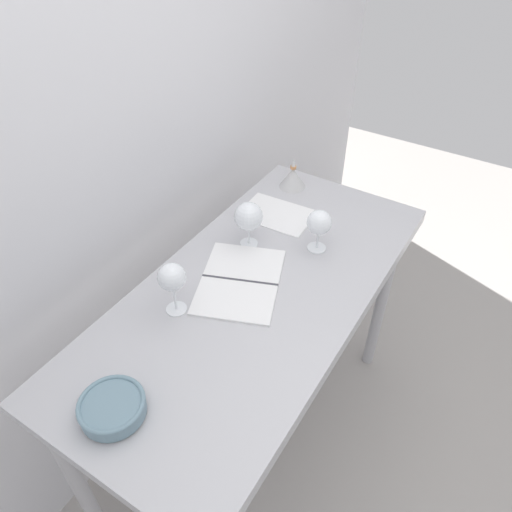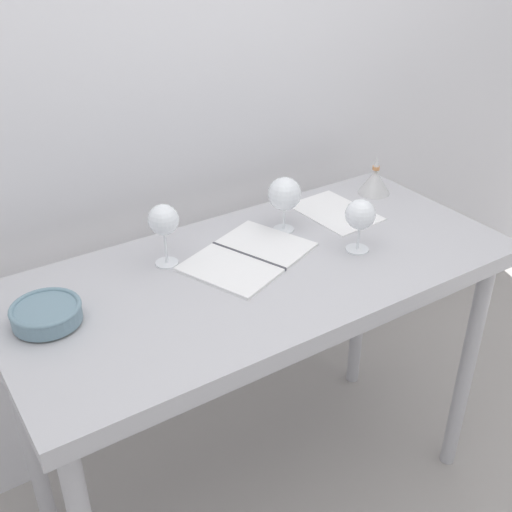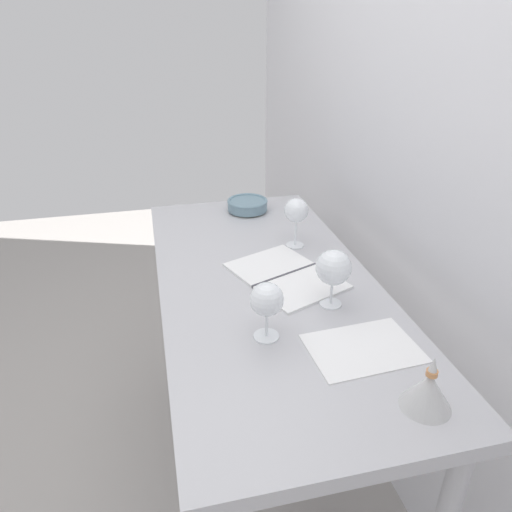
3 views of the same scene
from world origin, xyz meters
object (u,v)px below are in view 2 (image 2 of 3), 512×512
(wine_glass_far_right, at_px, (285,195))
(open_notebook, at_px, (248,256))
(wine_glass_near_right, at_px, (360,216))
(decanter_funnel, at_px, (375,181))
(tasting_bowl, at_px, (46,313))
(tasting_sheet_upper, at_px, (335,212))
(wine_glass_far_left, at_px, (163,221))

(wine_glass_far_right, bearing_deg, open_notebook, -155.68)
(wine_glass_near_right, relative_size, decanter_funnel, 1.21)
(open_notebook, xyz_separation_m, tasting_bowl, (-0.56, 0.00, 0.02))
(open_notebook, relative_size, decanter_funnel, 3.22)
(wine_glass_far_right, xyz_separation_m, open_notebook, (-0.18, -0.08, -0.11))
(tasting_bowl, bearing_deg, tasting_sheet_upper, 5.18)
(decanter_funnel, bearing_deg, tasting_sheet_upper, -167.41)
(tasting_sheet_upper, relative_size, tasting_bowl, 1.60)
(wine_glass_near_right, relative_size, tasting_bowl, 0.93)
(wine_glass_far_right, height_order, open_notebook, wine_glass_far_right)
(wine_glass_near_right, bearing_deg, tasting_bowl, 170.98)
(wine_glass_near_right, xyz_separation_m, tasting_bowl, (-0.84, 0.13, -0.08))
(wine_glass_near_right, relative_size, open_notebook, 0.38)
(wine_glass_far_right, height_order, wine_glass_near_right, wine_glass_far_right)
(wine_glass_near_right, bearing_deg, decanter_funnel, 41.00)
(wine_glass_far_right, bearing_deg, wine_glass_near_right, -63.98)
(wine_glass_near_right, height_order, open_notebook, wine_glass_near_right)
(wine_glass_far_left, bearing_deg, wine_glass_near_right, -25.12)
(decanter_funnel, bearing_deg, wine_glass_far_right, -172.82)
(wine_glass_far_right, xyz_separation_m, tasting_sheet_upper, (0.20, 0.01, -0.11))
(tasting_sheet_upper, bearing_deg, open_notebook, -170.54)
(wine_glass_near_right, xyz_separation_m, open_notebook, (-0.28, 0.13, -0.10))
(wine_glass_far_left, distance_m, tasting_sheet_upper, 0.60)
(wine_glass_far_left, bearing_deg, tasting_bowl, -165.22)
(wine_glass_near_right, height_order, tasting_sheet_upper, wine_glass_near_right)
(open_notebook, bearing_deg, wine_glass_near_right, -46.69)
(wine_glass_far_left, xyz_separation_m, open_notebook, (0.20, -0.09, -0.12))
(wine_glass_far_left, bearing_deg, decanter_funnel, 2.69)
(wine_glass_far_right, relative_size, wine_glass_near_right, 1.08)
(wine_glass_far_right, bearing_deg, decanter_funnel, 7.18)
(wine_glass_far_left, distance_m, open_notebook, 0.26)
(wine_glass_far_left, xyz_separation_m, tasting_sheet_upper, (0.58, -0.01, -0.13))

